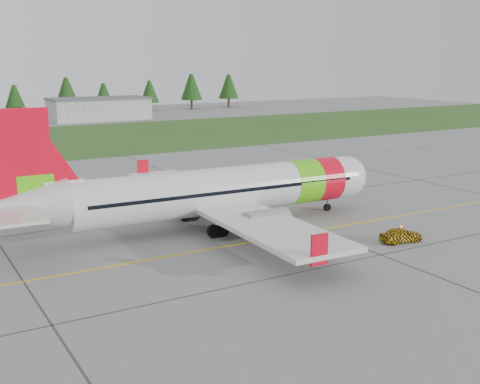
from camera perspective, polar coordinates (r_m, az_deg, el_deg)
ground at (r=41.94m, az=3.14°, el=-8.15°), size 320.00×320.00×0.00m
aircraft at (r=53.64m, az=-2.47°, el=0.03°), size 37.15×34.14×11.25m
follow_me_car at (r=51.13m, az=15.09°, el=-2.67°), size 1.42×1.61×3.61m
grass_strip at (r=117.65m, az=-19.54°, el=4.47°), size 320.00×50.00×0.03m
taxi_guideline at (r=48.43m, az=-2.11°, el=-5.29°), size 120.00×0.25×0.02m
hangar_east at (r=158.25m, az=-13.23°, el=7.63°), size 24.00×12.00×5.20m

